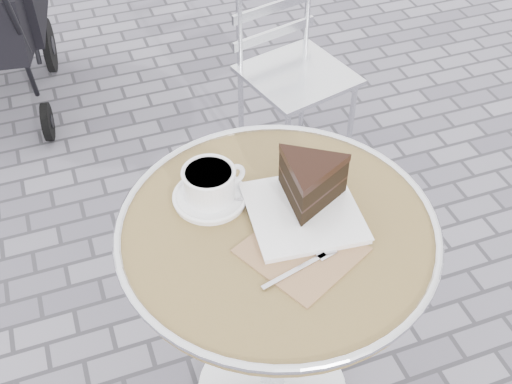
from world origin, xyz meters
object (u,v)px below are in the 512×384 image
object	(u,v)px
cappuccino_set	(210,187)
bistro_chair	(285,46)
cafe_table	(276,274)
cake_plate_set	(308,189)

from	to	relation	value
cappuccino_set	bistro_chair	bearing A→B (deg)	49.23
cafe_table	cappuccino_set	size ratio (longest dim) A/B	3.89
bistro_chair	cafe_table	bearing A→B (deg)	-126.97
cafe_table	cake_plate_set	distance (m)	0.24
cappuccino_set	cake_plate_set	world-z (taller)	cake_plate_set
cake_plate_set	bistro_chair	size ratio (longest dim) A/B	0.45
bistro_chair	cake_plate_set	bearing A→B (deg)	-123.54
cappuccino_set	cake_plate_set	bearing A→B (deg)	-37.01
cafe_table	cake_plate_set	world-z (taller)	cake_plate_set
cafe_table	cappuccino_set	bearing A→B (deg)	129.60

